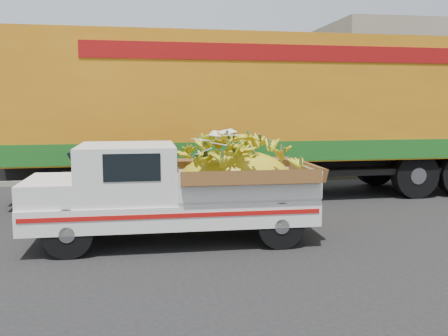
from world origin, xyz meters
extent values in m
plane|color=black|center=(0.00, 0.00, 0.00)|extent=(100.00, 100.00, 0.00)
cube|color=gray|center=(0.00, 6.82, 0.07)|extent=(60.00, 0.25, 0.15)
cube|color=gray|center=(0.00, 8.92, 0.07)|extent=(60.00, 4.00, 0.14)
cylinder|color=black|center=(-2.75, -0.17, 0.37)|extent=(0.74, 0.22, 0.74)
cylinder|color=black|center=(-2.76, 1.25, 0.37)|extent=(0.74, 0.22, 0.74)
cylinder|color=black|center=(0.46, -0.16, 0.37)|extent=(0.74, 0.22, 0.74)
cylinder|color=black|center=(0.45, 1.26, 0.37)|extent=(0.74, 0.22, 0.74)
cube|color=silver|center=(-1.20, 0.55, 0.54)|extent=(4.57, 1.67, 0.38)
cube|color=#A50F0C|center=(-1.20, -0.29, 0.60)|extent=(4.48, 0.03, 0.07)
cube|color=silver|center=(-3.44, 0.54, 0.44)|extent=(0.10, 1.62, 0.14)
cube|color=silver|center=(-3.07, 0.54, 0.90)|extent=(0.83, 1.56, 0.35)
cube|color=silver|center=(-1.90, 0.54, 1.17)|extent=(1.51, 1.59, 0.87)
cube|color=black|center=(-1.80, -0.25, 1.33)|extent=(0.83, 0.01, 0.41)
cube|color=silver|center=(-0.03, 0.55, 0.98)|extent=(2.24, 1.66, 0.50)
ellipsoid|color=gold|center=(-0.13, 0.55, 0.87)|extent=(2.03, 1.33, 1.24)
cylinder|color=black|center=(5.91, 5.52, 0.55)|extent=(1.11, 0.36, 1.10)
cylinder|color=black|center=(4.78, 3.48, 0.55)|extent=(1.11, 0.36, 1.10)
cylinder|color=black|center=(4.72, 5.48, 0.55)|extent=(1.11, 0.36, 1.10)
cylinder|color=black|center=(-3.21, 3.22, 0.55)|extent=(1.11, 0.36, 1.10)
cylinder|color=black|center=(-3.28, 5.22, 0.55)|extent=(1.11, 0.36, 1.10)
cube|color=black|center=(1.25, 4.37, 0.78)|extent=(12.03, 1.39, 0.36)
cube|color=#C57913|center=(1.25, 4.37, 2.38)|extent=(11.84, 2.88, 2.84)
cube|color=#1A5C1A|center=(1.25, 4.37, 1.21)|extent=(11.90, 2.91, 0.45)
cube|color=maroon|center=(1.29, 3.11, 3.35)|extent=(8.40, 0.30, 0.35)
camera|label=1|loc=(-1.58, -7.54, 2.24)|focal=40.00mm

